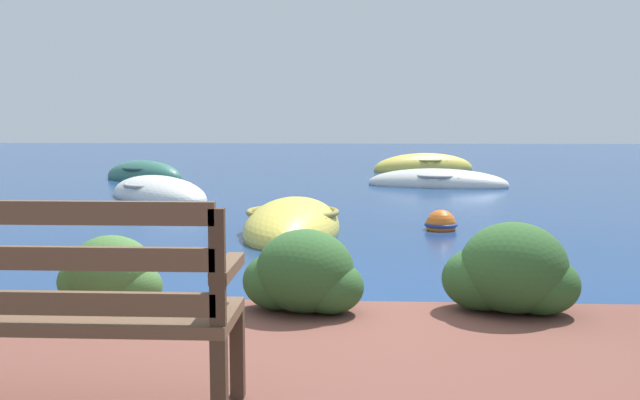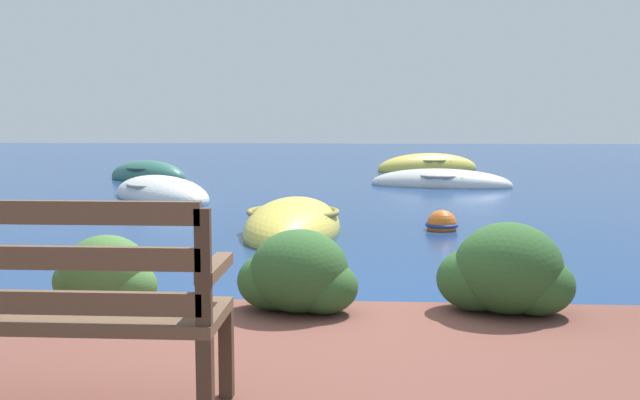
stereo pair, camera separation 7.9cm
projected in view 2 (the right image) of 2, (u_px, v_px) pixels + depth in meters
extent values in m
plane|color=navy|center=(308.00, 332.00, 4.90)|extent=(80.00, 80.00, 0.00)
cube|color=#433123|center=(226.00, 353.00, 3.16)|extent=(0.06, 0.06, 0.40)
cube|color=#433123|center=(206.00, 389.00, 2.74)|extent=(0.06, 0.06, 0.40)
cube|color=brown|center=(53.00, 314.00, 2.97)|extent=(1.43, 0.48, 0.05)
cube|color=brown|center=(29.00, 302.00, 2.75)|extent=(1.36, 0.04, 0.09)
cube|color=brown|center=(27.00, 258.00, 2.73)|extent=(1.36, 0.04, 0.09)
cube|color=brown|center=(24.00, 212.00, 2.71)|extent=(1.36, 0.04, 0.09)
cube|color=#433123|center=(203.00, 267.00, 2.69)|extent=(0.06, 0.04, 0.45)
cube|color=brown|center=(215.00, 268.00, 2.90)|extent=(0.07, 0.43, 0.05)
ellipsoid|color=#426B33|center=(106.00, 272.00, 4.65)|extent=(0.57, 0.51, 0.48)
ellipsoid|color=#426B33|center=(86.00, 281.00, 4.71)|extent=(0.43, 0.38, 0.34)
ellipsoid|color=#426B33|center=(127.00, 286.00, 4.62)|extent=(0.40, 0.36, 0.31)
ellipsoid|color=#2D5628|center=(299.00, 271.00, 4.56)|extent=(0.63, 0.57, 0.54)
ellipsoid|color=#2D5628|center=(273.00, 281.00, 4.63)|extent=(0.47, 0.43, 0.38)
ellipsoid|color=#2D5628|center=(324.00, 287.00, 4.53)|extent=(0.44, 0.40, 0.35)
ellipsoid|color=#2D5628|center=(508.00, 268.00, 4.53)|extent=(0.69, 0.62, 0.59)
ellipsoid|color=#2D5628|center=(476.00, 279.00, 4.60)|extent=(0.52, 0.46, 0.41)
ellipsoid|color=#2D5628|center=(536.00, 285.00, 4.50)|extent=(0.48, 0.43, 0.38)
ellipsoid|color=#DBC64C|center=(293.00, 228.00, 9.18)|extent=(1.32, 2.70, 0.78)
torus|color=olive|center=(293.00, 212.00, 9.16)|extent=(1.26, 1.26, 0.07)
cube|color=#846647|center=(288.00, 218.00, 8.77)|extent=(0.96, 0.16, 0.04)
cube|color=#846647|center=(297.00, 211.00, 9.49)|extent=(0.96, 0.16, 0.04)
ellipsoid|color=silver|center=(161.00, 196.00, 13.19)|extent=(2.86, 3.02, 0.75)
torus|color=gray|center=(161.00, 185.00, 13.17)|extent=(1.75, 1.75, 0.07)
cube|color=#846647|center=(151.00, 185.00, 13.52)|extent=(0.82, 0.74, 0.04)
cube|color=#846647|center=(170.00, 188.00, 12.88)|extent=(0.82, 0.74, 0.04)
ellipsoid|color=silver|center=(440.00, 184.00, 15.69)|extent=(3.29, 1.87, 0.68)
torus|color=gray|center=(441.00, 176.00, 15.67)|extent=(1.44, 1.44, 0.07)
cube|color=#846647|center=(462.00, 177.00, 15.54)|extent=(0.34, 0.95, 0.04)
cube|color=#846647|center=(423.00, 176.00, 15.79)|extent=(0.34, 0.95, 0.04)
ellipsoid|color=#336B5B|center=(148.00, 177.00, 17.31)|extent=(2.45, 1.91, 0.84)
torus|color=#304F46|center=(148.00, 168.00, 17.28)|extent=(1.36, 1.36, 0.07)
cube|color=#846647|center=(158.00, 170.00, 17.11)|extent=(0.47, 0.76, 0.04)
cube|color=#846647|center=(139.00, 169.00, 17.43)|extent=(0.47, 0.76, 0.04)
ellipsoid|color=#DBC64C|center=(428.00, 169.00, 20.40)|extent=(3.24, 2.08, 0.89)
torus|color=olive|center=(428.00, 160.00, 20.37)|extent=(1.44, 1.44, 0.07)
cube|color=#846647|center=(442.00, 161.00, 20.50)|extent=(0.42, 0.88, 0.04)
cube|color=#846647|center=(416.00, 161.00, 20.27)|extent=(0.42, 0.88, 0.04)
sphere|color=orange|center=(442.00, 225.00, 9.42)|extent=(0.40, 0.40, 0.40)
torus|color=navy|center=(442.00, 225.00, 9.42)|extent=(0.44, 0.44, 0.05)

